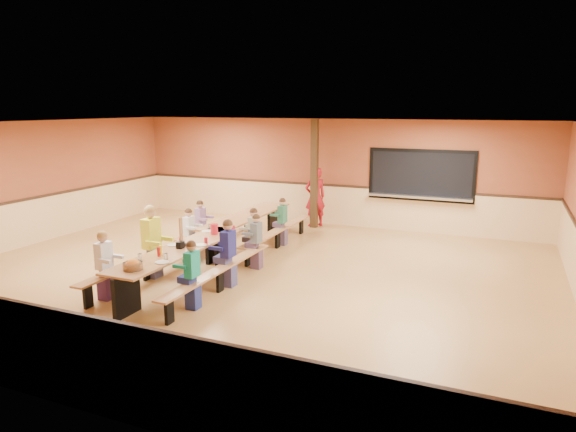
% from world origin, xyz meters
% --- Properties ---
extents(ground, '(12.00, 12.00, 0.00)m').
position_xyz_m(ground, '(0.00, 0.00, 0.00)').
color(ground, olive).
rests_on(ground, ground).
extents(room_envelope, '(12.04, 10.04, 3.02)m').
position_xyz_m(room_envelope, '(0.00, 0.00, 0.69)').
color(room_envelope, brown).
rests_on(room_envelope, ground).
extents(kitchen_pass_through, '(2.78, 0.28, 1.38)m').
position_xyz_m(kitchen_pass_through, '(2.60, 4.96, 1.49)').
color(kitchen_pass_through, black).
rests_on(kitchen_pass_through, ground).
extents(structural_post, '(0.18, 0.18, 3.00)m').
position_xyz_m(structural_post, '(-0.20, 4.40, 1.50)').
color(structural_post, '#312010').
rests_on(structural_post, ground).
extents(cafeteria_table_main, '(1.91, 3.70, 0.74)m').
position_xyz_m(cafeteria_table_main, '(-0.82, -1.11, 0.53)').
color(cafeteria_table_main, '#9E693E').
rests_on(cafeteria_table_main, ground).
extents(cafeteria_table_second, '(1.91, 3.70, 0.74)m').
position_xyz_m(cafeteria_table_second, '(-1.08, 2.03, 0.53)').
color(cafeteria_table_second, '#9E693E').
rests_on(cafeteria_table_second, ground).
extents(seated_child_white_left, '(0.37, 0.31, 1.22)m').
position_xyz_m(seated_child_white_left, '(-1.65, -2.23, 0.61)').
color(seated_child_white_left, white).
rests_on(seated_child_white_left, ground).
extents(seated_adult_yellow, '(0.48, 0.39, 1.43)m').
position_xyz_m(seated_adult_yellow, '(-1.65, -0.91, 0.72)').
color(seated_adult_yellow, yellow).
rests_on(seated_adult_yellow, ground).
extents(seated_child_grey_left, '(0.33, 0.27, 1.14)m').
position_xyz_m(seated_child_grey_left, '(-1.65, 0.39, 0.57)').
color(seated_child_grey_left, silver).
rests_on(seated_child_grey_left, ground).
extents(seated_child_teal_right, '(0.35, 0.28, 1.16)m').
position_xyz_m(seated_child_teal_right, '(0.00, -1.99, 0.58)').
color(seated_child_teal_right, '#158D79').
rests_on(seated_child_teal_right, ground).
extents(seated_child_navy_right, '(0.40, 0.33, 1.27)m').
position_xyz_m(seated_child_navy_right, '(0.00, -0.78, 0.63)').
color(seated_child_navy_right, navy).
rests_on(seated_child_navy_right, ground).
extents(seated_child_char_right, '(0.34, 0.28, 1.15)m').
position_xyz_m(seated_child_char_right, '(0.00, 0.40, 0.57)').
color(seated_child_char_right, '#50545B').
rests_on(seated_child_char_right, ground).
extents(seated_child_purple_sec, '(0.34, 0.28, 1.15)m').
position_xyz_m(seated_child_purple_sec, '(-1.91, 1.25, 0.58)').
color(seated_child_purple_sec, '#926A9E').
rests_on(seated_child_purple_sec, ground).
extents(seated_child_green_sec, '(0.34, 0.28, 1.15)m').
position_xyz_m(seated_child_green_sec, '(-0.26, 2.32, 0.57)').
color(seated_child_green_sec, '#286549').
rests_on(seated_child_green_sec, ground).
extents(seated_child_tan_sec, '(0.36, 0.29, 1.18)m').
position_xyz_m(seated_child_tan_sec, '(-0.26, 0.78, 0.59)').
color(seated_child_tan_sec, '#A29E82').
rests_on(seated_child_tan_sec, ground).
extents(standing_woman, '(0.72, 0.71, 1.68)m').
position_xyz_m(standing_woman, '(-0.22, 4.55, 0.84)').
color(standing_woman, '#A5121D').
rests_on(standing_woman, ground).
extents(punch_pitcher, '(0.16, 0.16, 0.22)m').
position_xyz_m(punch_pitcher, '(-0.79, 0.03, 0.85)').
color(punch_pitcher, red).
rests_on(punch_pitcher, cafeteria_table_main).
extents(chip_bowl, '(0.32, 0.32, 0.15)m').
position_xyz_m(chip_bowl, '(-0.79, -2.50, 0.81)').
color(chip_bowl, orange).
rests_on(chip_bowl, cafeteria_table_main).
extents(napkin_dispenser, '(0.10, 0.14, 0.13)m').
position_xyz_m(napkin_dispenser, '(-0.82, -1.14, 0.80)').
color(napkin_dispenser, black).
rests_on(napkin_dispenser, cafeteria_table_main).
extents(condiment_mustard, '(0.06, 0.06, 0.17)m').
position_xyz_m(condiment_mustard, '(-0.90, -1.63, 0.82)').
color(condiment_mustard, yellow).
rests_on(condiment_mustard, cafeteria_table_main).
extents(condiment_ketchup, '(0.06, 0.06, 0.17)m').
position_xyz_m(condiment_ketchup, '(-0.86, -1.73, 0.82)').
color(condiment_ketchup, '#B2140F').
rests_on(condiment_ketchup, cafeteria_table_main).
extents(table_paddle, '(0.16, 0.16, 0.56)m').
position_xyz_m(table_paddle, '(-0.88, -1.01, 0.88)').
color(table_paddle, black).
rests_on(table_paddle, cafeteria_table_main).
extents(place_settings, '(0.65, 3.30, 0.11)m').
position_xyz_m(place_settings, '(-0.82, -1.11, 0.80)').
color(place_settings, beige).
rests_on(place_settings, cafeteria_table_main).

